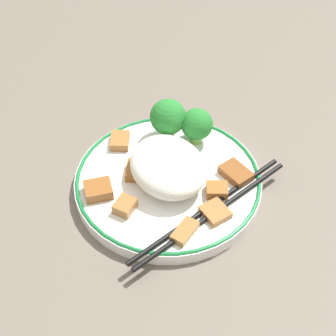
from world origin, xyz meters
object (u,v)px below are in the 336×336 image
Objects in this scene: broccoli_back_center at (168,118)px; chopsticks at (210,211)px; broccoli_back_left at (197,125)px; plate at (168,182)px.

broccoli_back_center is 0.14m from chopsticks.
broccoli_back_left is 0.21× the size of chopsticks.
broccoli_back_center reaches higher than broccoli_back_left.
plate is at bearing -164.94° from chopsticks.
broccoli_back_center is at bearing 173.21° from chopsticks.
plate is 3.96× the size of broccoli_back_center.
broccoli_back_center is 0.25× the size of chopsticks.
chopsticks is (0.14, -0.02, -0.03)m from broccoli_back_center.
chopsticks reaches higher than plate.
broccoli_back_center is at bearing 152.55° from plate.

